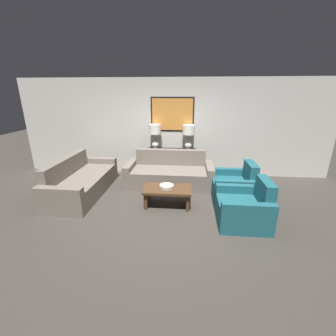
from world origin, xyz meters
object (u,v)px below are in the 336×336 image
at_px(table_lamp_left, 155,133).
at_px(table_lamp_right, 189,133).
at_px(console_table, 172,163).
at_px(couch_by_back_wall, 170,174).
at_px(coffee_table, 167,193).
at_px(armchair_near_back_wall, 234,186).
at_px(couch_by_side, 82,182).
at_px(armchair_near_camera, 245,208).
at_px(decorative_bowl, 167,186).

relative_size(table_lamp_left, table_lamp_right, 1.00).
distance_m(console_table, table_lamp_right, 0.96).
relative_size(couch_by_back_wall, coffee_table, 2.22).
bearing_deg(armchair_near_back_wall, console_table, 139.13).
xyz_separation_m(table_lamp_right, coffee_table, (-0.39, -1.80, -0.94)).
height_order(table_lamp_left, couch_by_side, table_lamp_left).
bearing_deg(table_lamp_left, coffee_table, -74.12).
distance_m(couch_by_side, coffee_table, 2.11).
bearing_deg(armchair_near_back_wall, armchair_near_camera, -90.00).
height_order(table_lamp_right, coffee_table, table_lamp_right).
distance_m(table_lamp_right, decorative_bowl, 1.99).
relative_size(table_lamp_right, armchair_near_camera, 0.74).
height_order(decorative_bowl, armchair_near_camera, armchair_near_camera).
distance_m(couch_by_back_wall, armchair_near_camera, 2.24).
xyz_separation_m(coffee_table, decorative_bowl, (-0.02, 0.03, 0.14)).
distance_m(console_table, coffee_table, 1.81).
bearing_deg(console_table, couch_by_side, -145.76).
xyz_separation_m(table_lamp_left, armchair_near_back_wall, (1.96, -1.31, -0.95)).
relative_size(couch_by_back_wall, armchair_near_camera, 2.39).
height_order(couch_by_back_wall, couch_by_side, same).
bearing_deg(table_lamp_left, decorative_bowl, -74.52).
relative_size(table_lamp_left, armchair_near_back_wall, 0.74).
relative_size(console_table, armchair_near_camera, 1.49).
bearing_deg(couch_by_side, table_lamp_left, 41.33).
relative_size(console_table, couch_by_back_wall, 0.62).
bearing_deg(armchair_near_back_wall, decorative_bowl, -162.27).
distance_m(console_table, couch_by_back_wall, 0.66).
bearing_deg(armchair_near_back_wall, table_lamp_left, 146.36).
height_order(table_lamp_right, armchair_near_back_wall, table_lamp_right).
height_order(console_table, coffee_table, console_table).
distance_m(console_table, couch_by_side, 2.43).
distance_m(table_lamp_right, couch_by_side, 2.97).
bearing_deg(table_lamp_left, console_table, 0.00).
height_order(couch_by_side, decorative_bowl, couch_by_side).
bearing_deg(table_lamp_left, armchair_near_back_wall, -33.64).
distance_m(table_lamp_right, armchair_near_back_wall, 1.93).
bearing_deg(couch_by_back_wall, table_lamp_left, 124.97).
xyz_separation_m(couch_by_back_wall, armchair_near_camera, (1.51, -1.65, -0.00)).
bearing_deg(table_lamp_right, armchair_near_back_wall, -51.05).
bearing_deg(decorative_bowl, table_lamp_right, 76.84).
height_order(console_table, table_lamp_left, table_lamp_left).
xyz_separation_m(console_table, table_lamp_right, (0.45, 0.00, 0.84)).
height_order(table_lamp_right, armchair_near_camera, table_lamp_right).
bearing_deg(console_table, couch_by_back_wall, -90.00).
xyz_separation_m(couch_by_back_wall, decorative_bowl, (0.04, -1.13, 0.15)).
height_order(table_lamp_left, armchair_near_camera, table_lamp_left).
height_order(console_table, couch_by_back_wall, couch_by_back_wall).
height_order(table_lamp_left, decorative_bowl, table_lamp_left).
xyz_separation_m(console_table, armchair_near_camera, (1.51, -2.30, -0.11)).
height_order(armchair_near_back_wall, armchair_near_camera, same).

